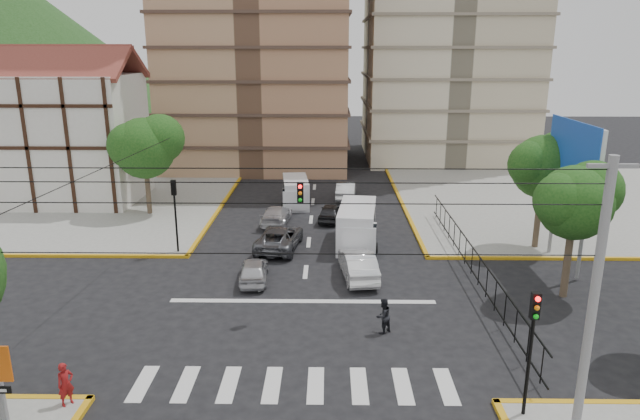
{
  "coord_description": "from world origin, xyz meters",
  "views": [
    {
      "loc": [
        1.23,
        -24.39,
        11.95
      ],
      "look_at": [
        0.82,
        3.5,
        4.0
      ],
      "focal_mm": 32.0,
      "sensor_mm": 36.0,
      "label": 1
    }
  ],
  "objects_px": {
    "pedestrian_sw_corner": "(66,384)",
    "pedestrian_crosswalk": "(383,316)",
    "van_left_lane": "(296,193)",
    "car_silver_front_left": "(254,270)",
    "traffic_light_se": "(532,334)",
    "car_white_front_right": "(358,265)",
    "van_right_lane": "(357,227)",
    "traffic_light_nw": "(175,204)"
  },
  "relations": [
    {
      "from": "traffic_light_nw",
      "to": "pedestrian_crosswalk",
      "type": "xyz_separation_m",
      "value": [
        11.43,
        -9.72,
        -2.32
      ]
    },
    {
      "from": "traffic_light_nw",
      "to": "car_white_front_right",
      "type": "relative_size",
      "value": 0.96
    },
    {
      "from": "van_right_lane",
      "to": "pedestrian_crosswalk",
      "type": "distance_m",
      "value": 11.35
    },
    {
      "from": "van_left_lane",
      "to": "car_silver_front_left",
      "type": "bearing_deg",
      "value": -101.46
    },
    {
      "from": "traffic_light_nw",
      "to": "van_left_lane",
      "type": "relative_size",
      "value": 0.9
    },
    {
      "from": "pedestrian_sw_corner",
      "to": "car_white_front_right",
      "type": "bearing_deg",
      "value": -2.38
    },
    {
      "from": "van_left_lane",
      "to": "car_silver_front_left",
      "type": "relative_size",
      "value": 1.35
    },
    {
      "from": "car_white_front_right",
      "to": "pedestrian_crosswalk",
      "type": "distance_m",
      "value": 6.2
    },
    {
      "from": "pedestrian_sw_corner",
      "to": "pedestrian_crosswalk",
      "type": "bearing_deg",
      "value": -24.18
    },
    {
      "from": "traffic_light_se",
      "to": "van_left_lane",
      "type": "bearing_deg",
      "value": 108.98
    },
    {
      "from": "car_silver_front_left",
      "to": "pedestrian_crosswalk",
      "type": "xyz_separation_m",
      "value": [
        6.32,
        -5.59,
        0.18
      ]
    },
    {
      "from": "traffic_light_nw",
      "to": "van_left_lane",
      "type": "bearing_deg",
      "value": 59.35
    },
    {
      "from": "van_right_lane",
      "to": "car_silver_front_left",
      "type": "relative_size",
      "value": 1.57
    },
    {
      "from": "van_left_lane",
      "to": "pedestrian_sw_corner",
      "type": "bearing_deg",
      "value": -109.9
    },
    {
      "from": "pedestrian_crosswalk",
      "to": "car_silver_front_left",
      "type": "bearing_deg",
      "value": -82.11
    },
    {
      "from": "car_silver_front_left",
      "to": "pedestrian_sw_corner",
      "type": "bearing_deg",
      "value": 62.2
    },
    {
      "from": "traffic_light_se",
      "to": "pedestrian_crosswalk",
      "type": "height_order",
      "value": "traffic_light_se"
    },
    {
      "from": "van_left_lane",
      "to": "car_white_front_right",
      "type": "relative_size",
      "value": 1.07
    },
    {
      "from": "car_white_front_right",
      "to": "pedestrian_crosswalk",
      "type": "relative_size",
      "value": 2.88
    },
    {
      "from": "van_right_lane",
      "to": "van_left_lane",
      "type": "xyz_separation_m",
      "value": [
        -4.37,
        9.33,
        -0.17
      ]
    },
    {
      "from": "car_silver_front_left",
      "to": "van_right_lane",
      "type": "bearing_deg",
      "value": -138.75
    },
    {
      "from": "van_right_lane",
      "to": "pedestrian_crosswalk",
      "type": "height_order",
      "value": "van_right_lane"
    },
    {
      "from": "van_left_lane",
      "to": "pedestrian_sw_corner",
      "type": "xyz_separation_m",
      "value": [
        -6.36,
        -26.23,
        -0.1
      ]
    },
    {
      "from": "car_silver_front_left",
      "to": "car_white_front_right",
      "type": "bearing_deg",
      "value": -178.03
    },
    {
      "from": "van_right_lane",
      "to": "van_left_lane",
      "type": "bearing_deg",
      "value": 121.35
    },
    {
      "from": "van_right_lane",
      "to": "pedestrian_sw_corner",
      "type": "distance_m",
      "value": 20.03
    },
    {
      "from": "van_right_lane",
      "to": "van_left_lane",
      "type": "distance_m",
      "value": 10.3
    },
    {
      "from": "van_left_lane",
      "to": "car_white_front_right",
      "type": "height_order",
      "value": "van_left_lane"
    },
    {
      "from": "car_silver_front_left",
      "to": "traffic_light_nw",
      "type": "bearing_deg",
      "value": -42.67
    },
    {
      "from": "traffic_light_se",
      "to": "traffic_light_nw",
      "type": "relative_size",
      "value": 1.0
    },
    {
      "from": "car_silver_front_left",
      "to": "pedestrian_crosswalk",
      "type": "distance_m",
      "value": 8.44
    },
    {
      "from": "pedestrian_sw_corner",
      "to": "traffic_light_se",
      "type": "bearing_deg",
      "value": -51.53
    },
    {
      "from": "traffic_light_nw",
      "to": "car_silver_front_left",
      "type": "distance_m",
      "value": 7.02
    },
    {
      "from": "van_left_lane",
      "to": "traffic_light_nw",
      "type": "bearing_deg",
      "value": -126.91
    },
    {
      "from": "traffic_light_se",
      "to": "pedestrian_crosswalk",
      "type": "distance_m",
      "value": 7.57
    },
    {
      "from": "van_left_lane",
      "to": "pedestrian_crosswalk",
      "type": "xyz_separation_m",
      "value": [
        4.95,
        -20.65,
        -0.24
      ]
    },
    {
      "from": "traffic_light_se",
      "to": "car_white_front_right",
      "type": "height_order",
      "value": "traffic_light_se"
    },
    {
      "from": "van_left_lane",
      "to": "pedestrian_crosswalk",
      "type": "relative_size",
      "value": 3.08
    },
    {
      "from": "traffic_light_se",
      "to": "pedestrian_sw_corner",
      "type": "xyz_separation_m",
      "value": [
        -15.49,
        0.3,
        -2.18
      ]
    },
    {
      "from": "pedestrian_sw_corner",
      "to": "pedestrian_crosswalk",
      "type": "xyz_separation_m",
      "value": [
        11.32,
        5.58,
        -0.14
      ]
    },
    {
      "from": "car_white_front_right",
      "to": "van_right_lane",
      "type": "bearing_deg",
      "value": -98.98
    },
    {
      "from": "car_silver_front_left",
      "to": "car_white_front_right",
      "type": "height_order",
      "value": "car_white_front_right"
    }
  ]
}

